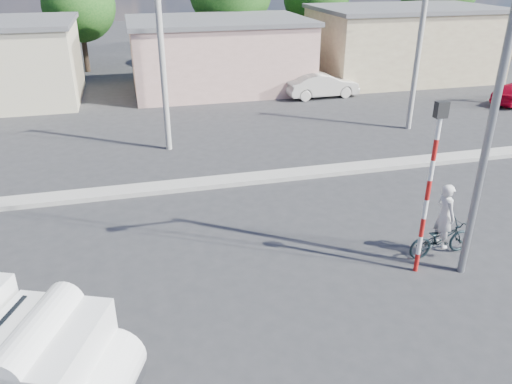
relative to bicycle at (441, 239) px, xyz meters
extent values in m
plane|color=#2B2B2E|center=(-4.18, -2.03, -0.49)|extent=(120.00, 120.00, 0.00)
cube|color=#99968E|center=(-4.18, 5.97, -0.41)|extent=(40.00, 0.80, 0.16)
cylinder|color=black|center=(-8.99, -2.25, 0.02)|extent=(1.06, 0.66, 1.02)
cylinder|color=red|center=(-8.99, -2.25, 0.02)|extent=(0.59, 0.50, 0.50)
cube|color=white|center=(-9.28, -3.19, 0.81)|extent=(2.27, 2.40, 1.44)
cylinder|color=white|center=(-9.28, -3.19, 1.46)|extent=(1.33, 2.01, 0.65)
cube|color=black|center=(-9.88, -2.94, 1.23)|extent=(0.67, 1.49, 0.65)
imported|color=black|center=(0.00, 0.00, 0.00)|extent=(1.90, 0.78, 0.98)
imported|color=silver|center=(0.00, 0.00, 0.38)|extent=(0.46, 0.66, 1.74)
imported|color=beige|center=(3.00, 16.39, 0.20)|extent=(4.23, 1.69, 1.37)
cylinder|color=red|center=(-0.98, -0.53, -0.24)|extent=(0.11, 0.11, 0.50)
cylinder|color=white|center=(-0.98, -0.53, 0.26)|extent=(0.11, 0.11, 0.50)
cylinder|color=red|center=(-0.98, -0.53, 0.76)|extent=(0.11, 0.11, 0.50)
cylinder|color=white|center=(-0.98, -0.53, 1.26)|extent=(0.11, 0.11, 0.50)
cylinder|color=red|center=(-0.98, -0.53, 1.76)|extent=(0.11, 0.11, 0.50)
cylinder|color=white|center=(-0.98, -0.53, 2.26)|extent=(0.11, 0.11, 0.50)
cylinder|color=red|center=(-0.98, -0.53, 2.76)|extent=(0.11, 0.11, 0.50)
cylinder|color=white|center=(-0.98, -0.53, 3.26)|extent=(0.11, 0.11, 0.50)
cube|color=black|center=(-0.98, -0.53, 3.69)|extent=(0.28, 0.18, 0.36)
cylinder|color=slate|center=(0.12, -0.83, 4.01)|extent=(0.18, 0.18, 9.00)
cube|color=tan|center=(-2.18, 19.97, 1.41)|extent=(10.00, 7.00, 3.80)
cube|color=#59595B|center=(-2.18, 19.97, 3.43)|extent=(10.30, 7.30, 0.24)
cube|color=tan|center=(9.82, 19.97, 1.61)|extent=(11.00, 7.00, 4.20)
cube|color=#59595B|center=(9.82, 19.97, 3.83)|extent=(11.30, 7.30, 0.24)
cylinder|color=#38281E|center=(-10.18, 26.97, 1.25)|extent=(0.36, 0.36, 3.47)
sphere|color=#366F21|center=(-10.18, 26.97, 3.85)|extent=(4.71, 4.71, 4.71)
cylinder|color=#38281E|center=(-0.18, 25.97, 1.61)|extent=(0.36, 0.36, 4.20)
cylinder|color=#38281E|center=(6.82, 27.97, 1.33)|extent=(0.36, 0.36, 3.64)
cylinder|color=#38281E|center=(15.82, 25.97, 1.70)|extent=(0.36, 0.36, 4.37)
cylinder|color=#99968E|center=(-6.18, 9.97, 3.51)|extent=(0.24, 0.24, 8.00)
cylinder|color=#99968E|center=(4.82, 9.97, 3.51)|extent=(0.24, 0.24, 8.00)
camera|label=1|loc=(-7.51, -9.78, 6.68)|focal=35.00mm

